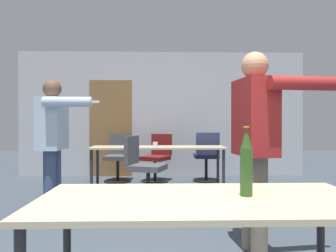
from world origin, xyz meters
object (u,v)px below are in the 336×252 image
object	(u,v)px
office_chair_near_pushed	(143,170)
office_chair_far_right	(157,159)
person_near_casual	(53,134)
beer_bottle	(246,163)
drink_cup	(155,145)
office_chair_mid_tucked	(207,158)
office_chair_far_left	(119,159)
person_right_polo	(256,132)

from	to	relation	value
office_chair_near_pushed	office_chair_far_right	world-z (taller)	office_chair_near_pushed
person_near_casual	beer_bottle	size ratio (longest dim) A/B	4.32
drink_cup	office_chair_mid_tucked	bearing A→B (deg)	40.38
office_chair_mid_tucked	office_chair_far_right	xyz separation A→B (m)	(-0.96, 0.10, -0.03)
office_chair_far_left	office_chair_far_right	world-z (taller)	office_chair_far_left
office_chair_mid_tucked	office_chair_far_right	size ratio (longest dim) A/B	1.04
office_chair_mid_tucked	beer_bottle	distance (m)	4.53
person_near_casual	drink_cup	world-z (taller)	person_near_casual
person_right_polo	office_chair_far_right	xyz separation A→B (m)	(-0.89, 3.55, -0.63)
person_right_polo	office_chair_mid_tucked	xyz separation A→B (m)	(0.07, 3.45, -0.60)
beer_bottle	drink_cup	bearing A→B (deg)	98.51
person_right_polo	person_near_casual	bearing A→B (deg)	-126.56
office_chair_far_left	office_chair_mid_tucked	bearing A→B (deg)	-177.76
office_chair_mid_tucked	drink_cup	size ratio (longest dim) A/B	10.77
beer_bottle	office_chair_mid_tucked	bearing A→B (deg)	84.46
person_near_casual	office_chair_near_pushed	distance (m)	1.42
beer_bottle	office_chair_far_right	bearing A→B (deg)	96.50
office_chair_near_pushed	drink_cup	distance (m)	0.74
person_right_polo	person_near_casual	size ratio (longest dim) A/B	1.05
person_right_polo	office_chair_near_pushed	bearing A→B (deg)	-158.39
person_right_polo	office_chair_near_pushed	xyz separation A→B (m)	(-1.08, 1.97, -0.61)
office_chair_far_right	person_right_polo	bearing A→B (deg)	133.07
person_near_casual	office_chair_far_left	bearing A→B (deg)	168.93
office_chair_far_left	beer_bottle	distance (m)	4.80
office_chair_mid_tucked	drink_cup	world-z (taller)	office_chair_mid_tucked
person_right_polo	office_chair_far_left	world-z (taller)	person_right_polo
office_chair_far_left	office_chair_mid_tucked	distance (m)	1.71
person_right_polo	beer_bottle	world-z (taller)	person_right_polo
office_chair_mid_tucked	office_chair_far_right	bearing A→B (deg)	175.46
person_right_polo	office_chair_near_pushed	size ratio (longest dim) A/B	1.86
person_near_casual	person_right_polo	bearing A→B (deg)	61.60
person_right_polo	drink_cup	world-z (taller)	person_right_polo
person_right_polo	office_chair_near_pushed	world-z (taller)	person_right_polo
office_chair_mid_tucked	beer_bottle	bearing A→B (deg)	-93.92
person_right_polo	person_near_casual	distance (m)	2.46
beer_bottle	drink_cup	size ratio (longest dim) A/B	4.35
person_right_polo	office_chair_mid_tucked	size ratio (longest dim) A/B	1.84
office_chair_far_left	drink_cup	size ratio (longest dim) A/B	10.47
person_right_polo	office_chair_far_right	bearing A→B (deg)	-173.03
office_chair_mid_tucked	beer_bottle	xyz separation A→B (m)	(-0.44, -4.49, 0.46)
office_chair_mid_tucked	office_chair_far_left	bearing A→B (deg)	177.63
person_near_casual	beer_bottle	distance (m)	2.87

